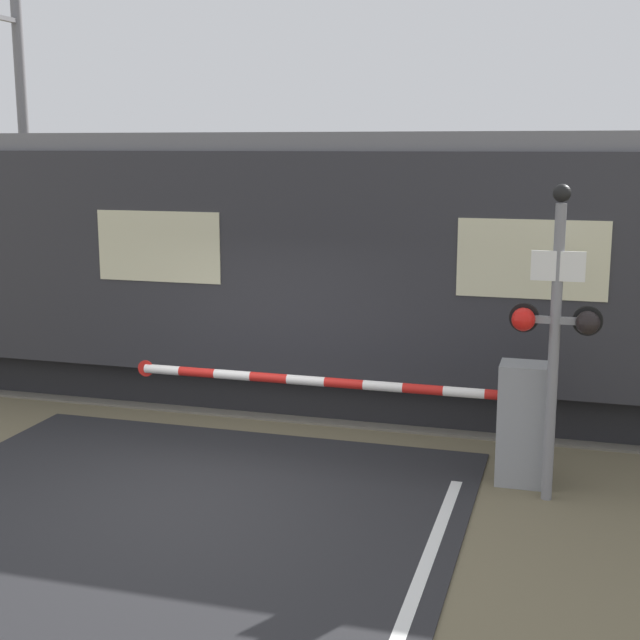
# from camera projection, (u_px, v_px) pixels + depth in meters

# --- Properties ---
(ground_plane) EXTENTS (80.00, 80.00, 0.00)m
(ground_plane) POSITION_uv_depth(u_px,v_px,m) (194.00, 491.00, 9.56)
(ground_plane) COLOR #6B6047
(track_bed) EXTENTS (36.00, 3.20, 0.13)m
(track_bed) POSITION_uv_depth(u_px,v_px,m) (307.00, 389.00, 13.47)
(track_bed) COLOR #666056
(track_bed) RESTS_ON ground_plane
(train) EXTENTS (17.82, 3.21, 3.81)m
(train) POSITION_uv_depth(u_px,v_px,m) (537.00, 271.00, 12.20)
(train) COLOR black
(train) RESTS_ON ground_plane
(crossing_barrier) EXTENTS (4.95, 0.44, 1.35)m
(crossing_barrier) POSITION_uv_depth(u_px,v_px,m) (497.00, 418.00, 9.74)
(crossing_barrier) COLOR gray
(crossing_barrier) RESTS_ON ground_plane
(signal_post) EXTENTS (0.93, 0.26, 3.27)m
(signal_post) POSITION_uv_depth(u_px,v_px,m) (555.00, 325.00, 8.98)
(signal_post) COLOR gray
(signal_post) RESTS_ON ground_plane
(catenary_pole) EXTENTS (0.20, 1.90, 6.29)m
(catenary_pole) POSITION_uv_depth(u_px,v_px,m) (24.00, 164.00, 16.81)
(catenary_pole) COLOR slate
(catenary_pole) RESTS_ON ground_plane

